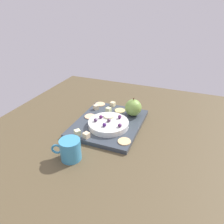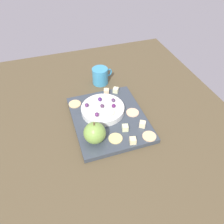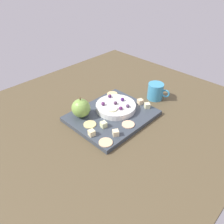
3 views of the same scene
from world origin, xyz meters
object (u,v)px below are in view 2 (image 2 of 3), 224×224
at_px(platter, 109,119).
at_px(grape_4, 100,99).
at_px(apple_whole, 95,133).
at_px(grape_3, 114,106).
at_px(cheese_cube_3, 133,141).
at_px(apple_slice_0, 109,112).
at_px(grape_0, 102,106).
at_px(cheese_cube_0, 116,90).
at_px(grape_5, 97,114).
at_px(cracker_2, 149,136).
at_px(grape_1, 87,105).
at_px(cheese_cube_2, 106,91).
at_px(cracker_3, 75,104).
at_px(cup, 100,76).
at_px(cracker_0, 115,138).
at_px(serving_dish, 102,109).
at_px(cheese_cube_1, 143,124).
at_px(grape_2, 113,100).
at_px(cheese_cube_4, 125,128).
at_px(cracker_1, 133,113).

height_order(platter, grape_4, grape_4).
xyz_separation_m(apple_whole, grape_3, (0.12, -0.11, -0.01)).
xyz_separation_m(platter, cheese_cube_3, (-0.15, -0.04, 0.02)).
height_order(cheese_cube_3, apple_slice_0, apple_slice_0).
bearing_deg(grape_0, cheese_cube_0, -41.01).
height_order(grape_5, apple_slice_0, grape_5).
height_order(cracker_2, grape_1, grape_1).
relative_size(cracker_2, grape_1, 2.93).
bearing_deg(apple_slice_0, apple_whole, 139.54).
relative_size(cheese_cube_2, cracker_3, 0.44).
xyz_separation_m(platter, grape_0, (0.04, 0.02, 0.04)).
xyz_separation_m(cheese_cube_3, cup, (0.40, 0.00, 0.01)).
relative_size(cracker_0, grape_1, 2.93).
bearing_deg(grape_0, cracker_0, -178.31).
bearing_deg(apple_whole, grape_4, -21.25).
xyz_separation_m(grape_3, apple_slice_0, (-0.02, 0.03, -0.00)).
distance_m(serving_dish, cheese_cube_0, 0.13).
height_order(grape_0, cup, cup).
distance_m(cheese_cube_1, grape_1, 0.23).
relative_size(grape_2, grape_5, 1.00).
distance_m(cheese_cube_2, cracker_0, 0.26).
xyz_separation_m(grape_2, grape_5, (-0.06, 0.09, 0.00)).
relative_size(cheese_cube_0, grape_2, 1.28).
bearing_deg(grape_4, cheese_cube_2, -35.89).
bearing_deg(cracker_2, grape_0, 34.83).
distance_m(cracker_0, grape_1, 0.19).
distance_m(serving_dish, grape_2, 0.06).
height_order(cheese_cube_1, cracker_0, cheese_cube_1).
bearing_deg(cheese_cube_1, apple_slice_0, 50.35).
relative_size(cheese_cube_3, grape_1, 1.28).
relative_size(cheese_cube_2, cracker_2, 0.44).
distance_m(platter, grape_4, 0.09).
bearing_deg(grape_5, cheese_cube_2, -29.12).
height_order(cheese_cube_1, grape_1, grape_1).
height_order(cheese_cube_4, grape_0, grape_0).
bearing_deg(cup, serving_dish, 165.94).
xyz_separation_m(serving_dish, cracker_0, (-0.16, -0.00, -0.01)).
relative_size(grape_0, grape_3, 1.00).
bearing_deg(cheese_cube_1, grape_0, 44.54).
height_order(platter, cheese_cube_1, cheese_cube_1).
distance_m(grape_0, grape_3, 0.04).
distance_m(cheese_cube_1, cup, 0.35).
relative_size(platter, grape_4, 19.52).
relative_size(cracker_1, apple_slice_0, 1.11).
bearing_deg(cracker_3, apple_slice_0, -136.43).
xyz_separation_m(cheese_cube_0, cheese_cube_4, (-0.23, 0.04, 0.00)).
xyz_separation_m(cheese_cube_0, cracker_3, (-0.02, 0.19, -0.01)).
distance_m(cracker_1, grape_4, 0.14).
xyz_separation_m(cheese_cube_0, grape_2, (-0.08, 0.04, 0.02)).
xyz_separation_m(cheese_cube_2, cracker_2, (-0.29, -0.07, -0.01)).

